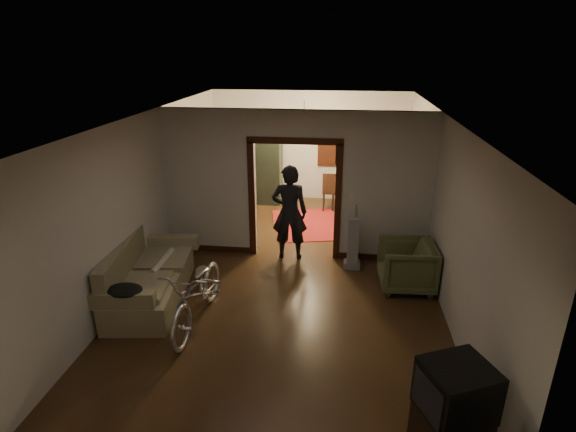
% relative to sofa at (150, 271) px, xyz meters
% --- Properties ---
extents(floor, '(5.00, 8.50, 0.01)m').
position_rel_sofa_xyz_m(floor, '(2.11, 1.17, -0.49)').
color(floor, black).
rests_on(floor, ground).
extents(ceiling, '(5.00, 8.50, 0.01)m').
position_rel_sofa_xyz_m(ceiling, '(2.11, 1.17, 2.31)').
color(ceiling, white).
rests_on(ceiling, floor).
extents(wall_back, '(5.00, 0.02, 2.80)m').
position_rel_sofa_xyz_m(wall_back, '(2.11, 5.42, 0.91)').
color(wall_back, beige).
rests_on(wall_back, floor).
extents(wall_left, '(0.02, 8.50, 2.80)m').
position_rel_sofa_xyz_m(wall_left, '(-0.39, 1.17, 0.91)').
color(wall_left, beige).
rests_on(wall_left, floor).
extents(wall_right, '(0.02, 8.50, 2.80)m').
position_rel_sofa_xyz_m(wall_right, '(4.61, 1.17, 0.91)').
color(wall_right, beige).
rests_on(wall_right, floor).
extents(partition_wall, '(5.00, 0.14, 2.80)m').
position_rel_sofa_xyz_m(partition_wall, '(2.11, 1.92, 0.91)').
color(partition_wall, beige).
rests_on(partition_wall, floor).
extents(door_casing, '(1.74, 0.20, 2.32)m').
position_rel_sofa_xyz_m(door_casing, '(2.11, 1.92, 0.61)').
color(door_casing, black).
rests_on(door_casing, floor).
extents(far_window, '(0.98, 0.06, 1.28)m').
position_rel_sofa_xyz_m(far_window, '(2.81, 5.38, 1.06)').
color(far_window, black).
rests_on(far_window, wall_back).
extents(chandelier, '(0.24, 0.24, 0.24)m').
position_rel_sofa_xyz_m(chandelier, '(2.11, 3.67, 1.86)').
color(chandelier, '#FFE0A5').
rests_on(chandelier, ceiling).
extents(light_switch, '(0.08, 0.01, 0.12)m').
position_rel_sofa_xyz_m(light_switch, '(3.16, 1.85, 0.76)').
color(light_switch, silver).
rests_on(light_switch, partition_wall).
extents(sofa, '(1.24, 2.24, 0.98)m').
position_rel_sofa_xyz_m(sofa, '(0.00, 0.00, 0.00)').
color(sofa, '#75714E').
rests_on(sofa, floor).
extents(rolled_paper, '(0.11, 0.84, 0.11)m').
position_rel_sofa_xyz_m(rolled_paper, '(0.10, 0.30, 0.04)').
color(rolled_paper, beige).
rests_on(rolled_paper, sofa).
extents(jacket, '(0.50, 0.38, 0.15)m').
position_rel_sofa_xyz_m(jacket, '(0.05, -0.91, 0.19)').
color(jacket, black).
rests_on(jacket, sofa).
extents(bicycle, '(0.73, 1.93, 1.00)m').
position_rel_sofa_xyz_m(bicycle, '(0.97, -0.55, 0.01)').
color(bicycle, silver).
rests_on(bicycle, floor).
extents(armchair, '(0.94, 0.92, 0.82)m').
position_rel_sofa_xyz_m(armchair, '(4.10, 0.88, -0.08)').
color(armchair, '#525932').
rests_on(armchair, floor).
extents(crt_tv, '(0.79, 0.76, 0.53)m').
position_rel_sofa_xyz_m(crt_tv, '(4.13, -2.48, 0.31)').
color(crt_tv, black).
rests_on(crt_tv, tv_stand).
extents(vacuum, '(0.33, 0.28, 0.98)m').
position_rel_sofa_xyz_m(vacuum, '(3.22, 1.49, -0.00)').
color(vacuum, gray).
rests_on(vacuum, floor).
extents(person, '(0.69, 0.47, 1.83)m').
position_rel_sofa_xyz_m(person, '(2.02, 1.79, 0.43)').
color(person, black).
rests_on(person, floor).
extents(oriental_rug, '(1.90, 2.26, 0.02)m').
position_rel_sofa_xyz_m(oriental_rug, '(2.23, 3.50, -0.48)').
color(oriental_rug, maroon).
rests_on(oriental_rug, floor).
extents(locker, '(0.92, 0.52, 1.83)m').
position_rel_sofa_xyz_m(locker, '(0.98, 4.92, 0.42)').
color(locker, '#283620').
rests_on(locker, floor).
extents(globe, '(0.26, 0.26, 0.26)m').
position_rel_sofa_xyz_m(globe, '(0.98, 4.92, 1.45)').
color(globe, '#1E5972').
rests_on(globe, locker).
extents(desk, '(1.05, 0.72, 0.71)m').
position_rel_sofa_xyz_m(desk, '(3.21, 4.68, -0.13)').
color(desk, black).
rests_on(desk, floor).
extents(desk_chair, '(0.46, 0.46, 0.97)m').
position_rel_sofa_xyz_m(desk_chair, '(2.73, 4.57, -0.00)').
color(desk_chair, black).
rests_on(desk_chair, floor).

